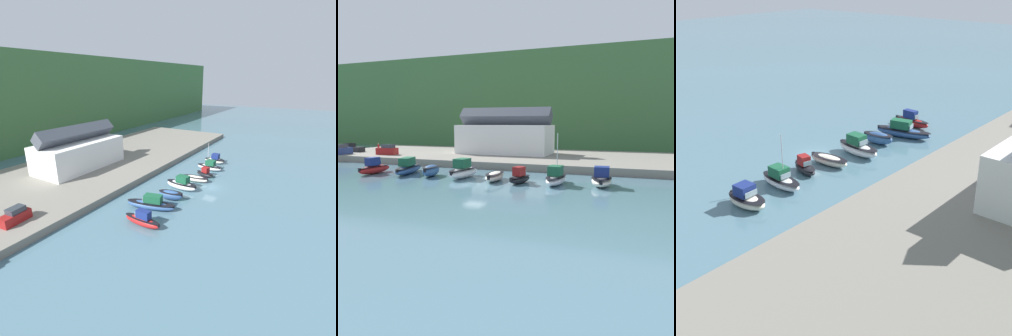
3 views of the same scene
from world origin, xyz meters
TOP-DOWN VIEW (x-y plane):
  - ground_plane at (0.00, 0.00)m, footprint 320.00×320.00m
  - hillside_backdrop at (0.00, 93.12)m, footprint 240.00×78.60m
  - quay_promenade at (0.00, 28.10)m, footprint 91.94×29.88m
  - harbor_clubhouse at (-6.69, 29.15)m, footprint 19.85×9.34m
  - moored_boat_0 at (-18.61, 3.18)m, footprint 1.83×6.29m
  - moored_boat_1 at (-13.64, 4.97)m, footprint 4.01×8.70m
  - moored_boat_2 at (-8.91, 3.97)m, footprint 2.58×4.71m
  - moored_boat_3 at (-3.83, 4.41)m, footprint 2.86×6.76m
  - moored_boat_4 at (1.25, 3.84)m, footprint 2.41×5.76m
  - moored_boat_5 at (4.97, 3.24)m, footprint 2.67×4.42m
  - moored_boat_6 at (9.57, 3.99)m, footprint 2.48×6.13m
  - moored_boat_7 at (15.10, 4.80)m, footprint 2.69×5.10m
  - parked_car_0 at (-37.84, 15.12)m, footprint 1.81×4.20m
  - parked_car_1 at (-28.57, 18.09)m, footprint 4.39×2.29m
  - pickup_truck_0 at (-40.80, 21.07)m, footprint 4.87×2.33m
  - person_on_quay at (-32.34, 19.80)m, footprint 0.40×0.40m

SIDE VIEW (x-z plane):
  - ground_plane at x=0.00m, z-range 0.00..0.00m
  - quay_promenade at x=0.00m, z-range 0.00..1.24m
  - moored_boat_4 at x=1.25m, z-range 0.04..1.25m
  - moored_boat_5 at x=4.97m, z-range -0.32..1.87m
  - moored_boat_6 at x=9.57m, z-range -2.37..4.15m
  - moored_boat_2 at x=-8.91m, z-range 0.04..1.74m
  - moored_boat_7 at x=15.10m, z-range -0.34..2.15m
  - moored_boat_0 at x=-18.61m, z-range -0.35..2.19m
  - moored_boat_1 at x=-13.64m, z-range -0.35..2.20m
  - moored_boat_3 at x=-3.83m, z-range -0.37..2.44m
  - pickup_truck_0 at x=-40.80m, z-range 1.11..3.01m
  - parked_car_0 at x=-37.84m, z-range 1.08..3.24m
  - parked_car_1 at x=-28.57m, z-range 1.08..3.24m
  - person_on_quay at x=-32.34m, z-range 1.27..3.41m
  - harbor_clubhouse at x=-6.69m, z-range -0.08..9.68m
  - hillside_backdrop at x=0.00m, z-range 0.00..27.92m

